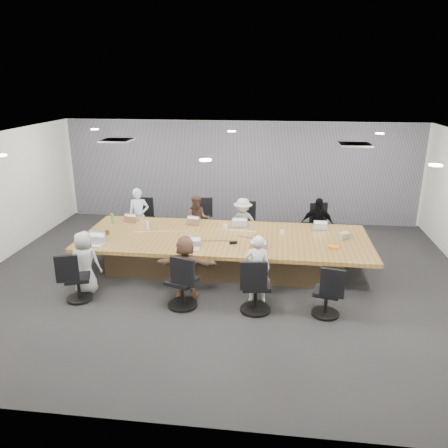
# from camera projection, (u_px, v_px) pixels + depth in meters

# --- Properties ---
(floor) EXTENTS (10.00, 8.00, 0.00)m
(floor) POSITION_uv_depth(u_px,v_px,m) (222.00, 279.00, 8.93)
(floor) COLOR #272729
(floor) RESTS_ON ground
(ceiling) EXTENTS (10.00, 8.00, 0.00)m
(ceiling) POSITION_uv_depth(u_px,v_px,m) (221.00, 141.00, 8.04)
(ceiling) COLOR white
(ceiling) RESTS_ON wall_back
(wall_back) EXTENTS (10.00, 0.00, 2.80)m
(wall_back) POSITION_uv_depth(u_px,v_px,m) (240.00, 172.00, 12.24)
(wall_back) COLOR silver
(wall_back) RESTS_ON ground
(wall_front) EXTENTS (10.00, 0.00, 2.80)m
(wall_front) POSITION_uv_depth(u_px,v_px,m) (174.00, 322.00, 4.72)
(wall_front) COLOR silver
(wall_front) RESTS_ON ground
(curtain) EXTENTS (9.80, 0.04, 2.80)m
(curtain) POSITION_uv_depth(u_px,v_px,m) (239.00, 172.00, 12.17)
(curtain) COLOR gray
(curtain) RESTS_ON ground
(conference_table) EXTENTS (6.00, 2.20, 0.74)m
(conference_table) POSITION_uv_depth(u_px,v_px,m) (225.00, 251.00, 9.27)
(conference_table) COLOR #4F3C26
(conference_table) RESTS_ON ground
(chair_0) EXTENTS (0.55, 0.55, 0.79)m
(chair_0) POSITION_uv_depth(u_px,v_px,m) (144.00, 222.00, 11.14)
(chair_0) COLOR black
(chair_0) RESTS_ON ground
(chair_1) EXTENTS (0.68, 0.68, 0.87)m
(chair_1) POSITION_uv_depth(u_px,v_px,m) (201.00, 223.00, 10.95)
(chair_1) COLOR black
(chair_1) RESTS_ON ground
(chair_2) EXTENTS (0.66, 0.66, 0.77)m
(chair_2) POSITION_uv_depth(u_px,v_px,m) (244.00, 227.00, 10.84)
(chair_2) COLOR black
(chair_2) RESTS_ON ground
(chair_3) EXTENTS (0.69, 0.69, 0.81)m
(chair_3) POSITION_uv_depth(u_px,v_px,m) (315.00, 229.00, 10.63)
(chair_3) COLOR black
(chair_3) RESTS_ON ground
(chair_4) EXTENTS (0.63, 0.63, 0.73)m
(chair_4) POSITION_uv_depth(u_px,v_px,m) (78.00, 282.00, 7.97)
(chair_4) COLOR black
(chair_4) RESTS_ON ground
(chair_5) EXTENTS (0.72, 0.72, 0.84)m
(chair_5) POSITION_uv_depth(u_px,v_px,m) (182.00, 285.00, 7.73)
(chair_5) COLOR black
(chair_5) RESTS_ON ground
(chair_6) EXTENTS (0.64, 0.64, 0.84)m
(chair_6) POSITION_uv_depth(u_px,v_px,m) (256.00, 289.00, 7.58)
(chair_6) COLOR black
(chair_6) RESTS_ON ground
(chair_7) EXTENTS (0.60, 0.60, 0.74)m
(chair_7) POSITION_uv_depth(u_px,v_px,m) (326.00, 296.00, 7.45)
(chair_7) COLOR black
(chair_7) RESTS_ON ground
(person_0) EXTENTS (0.56, 0.44, 1.36)m
(person_0) POSITION_uv_depth(u_px,v_px,m) (139.00, 216.00, 10.72)
(person_0) COLOR silver
(person_0) RESTS_ON ground
(laptop_0) EXTENTS (0.35, 0.28, 0.02)m
(laptop_0) POSITION_uv_depth(u_px,v_px,m) (132.00, 220.00, 10.18)
(laptop_0) COLOR #8C6647
(laptop_0) RESTS_ON conference_table
(person_1) EXTENTS (0.70, 0.60, 1.25)m
(person_1) POSITION_uv_depth(u_px,v_px,m) (198.00, 220.00, 10.56)
(person_1) COLOR #4C332A
(person_1) RESTS_ON ground
(laptop_1) EXTENTS (0.33, 0.25, 0.02)m
(laptop_1) POSITION_uv_depth(u_px,v_px,m) (194.00, 223.00, 10.01)
(laptop_1) COLOR #8C6647
(laptop_1) RESTS_ON conference_table
(person_2) EXTENTS (0.85, 0.57, 1.21)m
(person_2) POSITION_uv_depth(u_px,v_px,m) (243.00, 223.00, 10.44)
(person_2) COLOR #A2AAA3
(person_2) RESTS_ON ground
(laptop_2) EXTENTS (0.36, 0.27, 0.02)m
(laptop_2) POSITION_uv_depth(u_px,v_px,m) (241.00, 224.00, 9.88)
(laptop_2) COLOR #B2B2B7
(laptop_2) RESTS_ON conference_table
(person_3) EXTENTS (0.77, 0.37, 1.28)m
(person_3) POSITION_uv_depth(u_px,v_px,m) (317.00, 224.00, 10.23)
(person_3) COLOR black
(person_3) RESTS_ON ground
(laptop_3) EXTENTS (0.30, 0.21, 0.02)m
(laptop_3) POSITION_uv_depth(u_px,v_px,m) (319.00, 228.00, 9.68)
(laptop_3) COLOR #B2B2B7
(laptop_3) RESTS_ON conference_table
(person_4) EXTENTS (0.59, 0.39, 1.21)m
(person_4) POSITION_uv_depth(u_px,v_px,m) (85.00, 262.00, 8.23)
(person_4) COLOR #A4A6A3
(person_4) RESTS_ON ground
(laptop_4) EXTENTS (0.38, 0.29, 0.02)m
(laptop_4) POSITION_uv_depth(u_px,v_px,m) (96.00, 244.00, 8.70)
(laptop_4) COLOR #B2B2B7
(laptop_4) RESTS_ON conference_table
(person_5) EXTENTS (1.14, 0.41, 1.22)m
(person_5) POSITION_uv_depth(u_px,v_px,m) (186.00, 267.00, 8.00)
(person_5) COLOR brown
(person_5) RESTS_ON ground
(laptop_5) EXTENTS (0.33, 0.24, 0.02)m
(laptop_5) POSITION_uv_depth(u_px,v_px,m) (191.00, 249.00, 8.47)
(laptop_5) COLOR #B2B2B7
(laptop_5) RESTS_ON conference_table
(person_6) EXTENTS (0.50, 0.35, 1.29)m
(person_6) POSITION_uv_depth(u_px,v_px,m) (257.00, 269.00, 7.83)
(person_6) COLOR silver
(person_6) RESTS_ON ground
(laptop_6) EXTENTS (0.37, 0.27, 0.02)m
(laptop_6) POSITION_uv_depth(u_px,v_px,m) (259.00, 252.00, 8.32)
(laptop_6) COLOR #8C6647
(laptop_6) RESTS_ON conference_table
(bottle_green_left) EXTENTS (0.08, 0.08, 0.23)m
(bottle_green_left) POSITION_uv_depth(u_px,v_px,m) (112.00, 219.00, 9.95)
(bottle_green_left) COLOR #448F40
(bottle_green_left) RESTS_ON conference_table
(bottle_green_right) EXTENTS (0.08, 0.08, 0.24)m
(bottle_green_right) POSITION_uv_depth(u_px,v_px,m) (261.00, 241.00, 8.59)
(bottle_green_right) COLOR #448F40
(bottle_green_right) RESTS_ON conference_table
(bottle_clear) EXTENTS (0.06, 0.06, 0.20)m
(bottle_clear) POSITION_uv_depth(u_px,v_px,m) (148.00, 226.00, 9.53)
(bottle_clear) COLOR silver
(bottle_clear) RESTS_ON conference_table
(cup_white_far) EXTENTS (0.08, 0.08, 0.10)m
(cup_white_far) POSITION_uv_depth(u_px,v_px,m) (225.00, 227.00, 9.61)
(cup_white_far) COLOR white
(cup_white_far) RESTS_ON conference_table
(cup_white_near) EXTENTS (0.08, 0.08, 0.10)m
(cup_white_near) POSITION_uv_depth(u_px,v_px,m) (282.00, 232.00, 9.24)
(cup_white_near) COLOR white
(cup_white_near) RESTS_ON conference_table
(mug_brown) EXTENTS (0.11, 0.11, 0.11)m
(mug_brown) POSITION_uv_depth(u_px,v_px,m) (107.00, 232.00, 9.28)
(mug_brown) COLOR brown
(mug_brown) RESTS_ON conference_table
(mic_left) EXTENTS (0.16, 0.11, 0.03)m
(mic_left) POSITION_uv_depth(u_px,v_px,m) (192.00, 244.00, 8.72)
(mic_left) COLOR black
(mic_left) RESTS_ON conference_table
(mic_right) EXTENTS (0.16, 0.13, 0.03)m
(mic_right) POSITION_uv_depth(u_px,v_px,m) (259.00, 236.00, 9.15)
(mic_right) COLOR black
(mic_right) RESTS_ON conference_table
(stapler) EXTENTS (0.16, 0.09, 0.06)m
(stapler) POSITION_uv_depth(u_px,v_px,m) (233.00, 243.00, 8.74)
(stapler) COLOR black
(stapler) RESTS_ON conference_table
(canvas_bag) EXTENTS (0.29, 0.27, 0.13)m
(canvas_bag) POSITION_uv_depth(u_px,v_px,m) (344.00, 236.00, 9.01)
(canvas_bag) COLOR gray
(canvas_bag) RESTS_ON conference_table
(snack_packet) EXTENTS (0.22, 0.17, 0.04)m
(snack_packet) POSITION_uv_depth(u_px,v_px,m) (333.00, 247.00, 8.52)
(snack_packet) COLOR orange
(snack_packet) RESTS_ON conference_table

